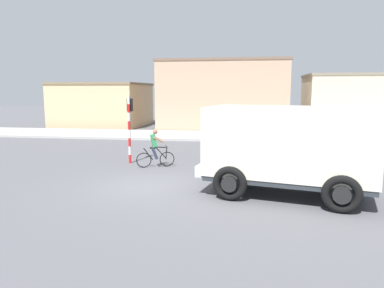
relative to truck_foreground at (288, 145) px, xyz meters
name	(u,v)px	position (x,y,z in m)	size (l,w,h in m)	color
ground_plane	(148,186)	(-4.82, 0.29, -1.67)	(120.00, 120.00, 0.00)	#56565B
sidewalk_far	(198,136)	(-4.82, 14.25, -1.59)	(80.00, 5.00, 0.16)	#ADADA8
truck_foreground	(288,145)	(0.00, 0.00, 0.00)	(5.82, 3.67, 2.90)	silver
cyclist	(155,148)	(-5.36, 3.50, -0.80)	(1.63, 0.74, 1.72)	black
traffic_light_pole	(130,120)	(-6.78, 4.27, 0.40)	(0.24, 0.43, 3.20)	red
car_red_near	(321,147)	(2.17, 5.40, -0.85)	(4.27, 2.52, 1.60)	#234C9E
building_corner_left	(104,104)	(-15.27, 21.57, 0.42)	(8.17, 7.90, 4.17)	#D1B284
building_mid_block	(223,95)	(-3.37, 19.49, 1.35)	(11.10, 5.46, 6.02)	tan
building_corner_right	(351,103)	(7.39, 19.69, 0.73)	(7.55, 5.53, 4.78)	beige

